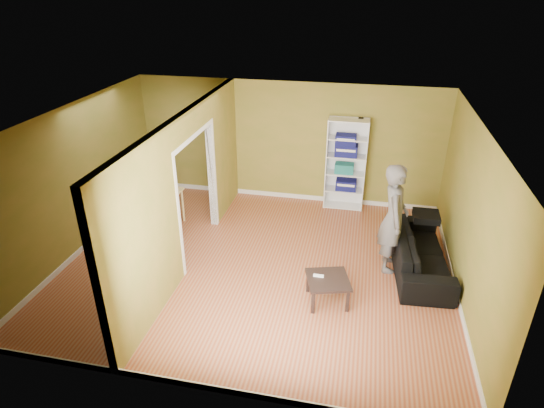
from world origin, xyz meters
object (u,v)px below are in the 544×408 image
at_px(coffee_table, 328,282).
at_px(chair_far, 162,194).
at_px(sofa, 421,247).
at_px(chair_left, 114,203).
at_px(dining_table, 148,195).
at_px(person, 395,209).
at_px(bookshelf, 346,164).
at_px(chair_near, 137,219).

height_order(coffee_table, chair_far, chair_far).
distance_m(coffee_table, chair_far, 4.28).
bearing_deg(sofa, chair_left, 81.77).
bearing_deg(chair_left, sofa, 84.92).
relative_size(sofa, chair_far, 2.49).
height_order(sofa, coffee_table, sofa).
height_order(chair_left, chair_far, chair_far).
relative_size(coffee_table, dining_table, 0.52).
relative_size(person, chair_left, 2.55).
bearing_deg(person, chair_far, 75.70).
xyz_separation_m(person, bookshelf, (-0.92, 2.19, -0.13)).
bearing_deg(chair_far, bookshelf, -143.58).
height_order(dining_table, chair_near, chair_near).
height_order(dining_table, chair_left, chair_left).
bearing_deg(bookshelf, chair_near, -147.32).
bearing_deg(chair_far, chair_left, 54.96).
distance_m(dining_table, chair_far, 0.60).
height_order(dining_table, chair_far, chair_far).
bearing_deg(chair_near, chair_left, 156.95).
bearing_deg(coffee_table, person, 51.20).
relative_size(sofa, bookshelf, 1.12).
xyz_separation_m(person, dining_table, (-4.61, 0.50, -0.44)).
bearing_deg(chair_near, bookshelf, 46.47).
bearing_deg(dining_table, chair_left, -179.37).
height_order(bookshelf, coffee_table, bookshelf).
distance_m(dining_table, chair_near, 0.66).
xyz_separation_m(sofa, chair_left, (-5.89, 0.42, 0.02)).
distance_m(person, bookshelf, 2.38).
height_order(coffee_table, chair_near, chair_near).
distance_m(person, dining_table, 4.66).
bearing_deg(person, dining_table, 82.51).
distance_m(bookshelf, chair_left, 4.81).
bearing_deg(coffee_table, chair_near, 164.30).
xyz_separation_m(bookshelf, chair_far, (-3.68, -1.13, -0.54)).
bearing_deg(chair_far, chair_near, 111.48).
distance_m(bookshelf, dining_table, 4.08).
bearing_deg(dining_table, sofa, -4.81).
distance_m(bookshelf, chair_near, 4.34).
xyz_separation_m(bookshelf, chair_near, (-3.63, -2.33, -0.49)).
xyz_separation_m(sofa, dining_table, (-5.12, 0.43, 0.25)).
bearing_deg(chair_near, person, 15.49).
bearing_deg(chair_near, chair_far, 105.98).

